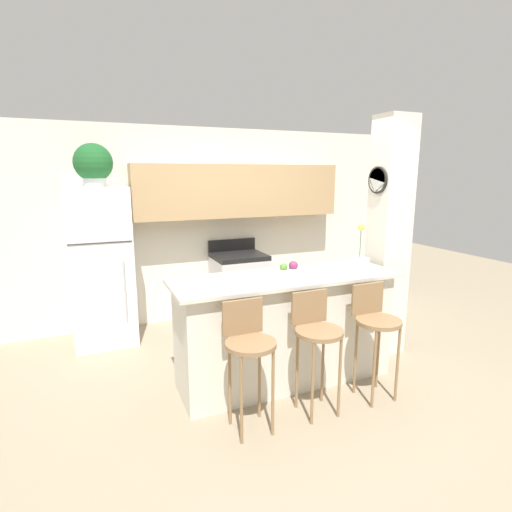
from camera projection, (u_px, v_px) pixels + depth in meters
The scene contains 12 objects.
ground_plane at pixel (285, 379), 3.87m from camera, with size 14.00×14.00×0.00m, color gray.
wall_back at pixel (227, 211), 5.40m from camera, with size 5.60×0.38×2.55m.
pillar_right at pixel (388, 238), 4.29m from camera, with size 0.38×0.32×2.55m.
counter_bar at pixel (285, 328), 3.77m from camera, with size 2.13×0.72×1.04m.
refrigerator at pixel (101, 266), 4.61m from camera, with size 0.68×0.69×1.82m.
stove_range at pixel (239, 287), 5.40m from camera, with size 0.68×0.60×1.07m.
bar_stool_left at pixel (249, 345), 3.01m from camera, with size 0.39×0.39×1.01m.
bar_stool_mid at pixel (317, 333), 3.24m from camera, with size 0.39×0.39×1.01m.
bar_stool_right at pixel (375, 323), 3.47m from camera, with size 0.39×0.39×1.01m.
potted_plant_on_fridge at pixel (93, 164), 4.37m from camera, with size 0.42×0.42×0.47m.
orchid_vase at pixel (360, 256), 4.01m from camera, with size 0.14×0.14×0.44m.
fruit_bowl at pixel (289, 270), 3.71m from camera, with size 0.23×0.23×0.12m.
Camera 1 is at (-1.65, -3.16, 1.95)m, focal length 28.00 mm.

